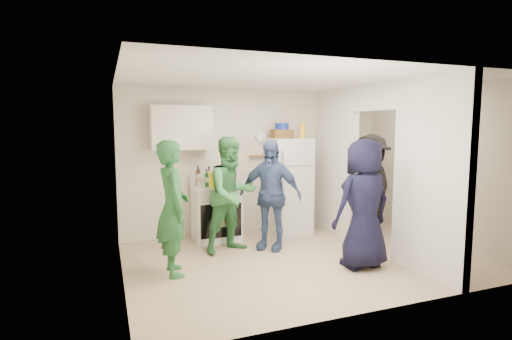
{
  "coord_description": "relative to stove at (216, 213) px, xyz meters",
  "views": [
    {
      "loc": [
        -2.55,
        -4.9,
        1.88
      ],
      "look_at": [
        -0.54,
        0.4,
        1.25
      ],
      "focal_mm": 28.0,
      "sensor_mm": 36.0,
      "label": 1
    }
  ],
  "objects": [
    {
      "name": "bottle_a",
      "position": [
        -0.27,
        0.1,
        0.62
      ],
      "size": [
        0.07,
        0.07,
        0.33
      ],
      "primitive_type": "cylinder",
      "color": "brown",
      "rests_on": "stove"
    },
    {
      "name": "stove",
      "position": [
        0.0,
        0.0,
        0.0
      ],
      "size": [
        0.76,
        0.63,
        0.91
      ],
      "primitive_type": "cube",
      "color": "white",
      "rests_on": "floor"
    },
    {
      "name": "partition_pier_back",
      "position": [
        2.08,
        -0.27,
        0.8
      ],
      "size": [
        0.12,
        1.2,
        2.5
      ],
      "primitive_type": "cube",
      "color": "silver",
      "rests_on": "floor"
    },
    {
      "name": "person_denim",
      "position": [
        0.65,
        -0.75,
        0.38
      ],
      "size": [
        1.0,
        0.96,
        1.67
      ],
      "primitive_type": "imported",
      "rotation": [
        0.0,
        0.0,
        -0.73
      ],
      "color": "#3B4B82",
      "rests_on": "floor"
    },
    {
      "name": "ceiling",
      "position": [
        0.88,
        -1.37,
        2.05
      ],
      "size": [
        4.8,
        4.8,
        0.0
      ],
      "primitive_type": "plane",
      "rotation": [
        3.14,
        0.0,
        0.0
      ],
      "color": "white",
      "rests_on": "wall_back"
    },
    {
      "name": "bottle_e",
      "position": [
        0.09,
        0.18,
        0.61
      ],
      "size": [
        0.06,
        0.06,
        0.32
      ],
      "primitive_type": "cylinder",
      "color": "#A3ABB5",
      "rests_on": "stove"
    },
    {
      "name": "nook_window_frame",
      "position": [
        3.24,
        -1.17,
        1.2
      ],
      "size": [
        0.04,
        0.76,
        0.86
      ],
      "primitive_type": "cube",
      "color": "white",
      "rests_on": "wall_right"
    },
    {
      "name": "bottle_f",
      "position": [
        0.18,
        0.03,
        0.6
      ],
      "size": [
        0.07,
        0.07,
        0.29
      ],
      "primitive_type": "cylinder",
      "color": "#153B1F",
      "rests_on": "stove"
    },
    {
      "name": "bottle_h",
      "position": [
        -0.3,
        -0.1,
        0.6
      ],
      "size": [
        0.07,
        0.07,
        0.29
      ],
      "primitive_type": "cylinder",
      "color": "silver",
      "rests_on": "stove"
    },
    {
      "name": "floor",
      "position": [
        0.88,
        -1.37,
        -0.45
      ],
      "size": [
        4.8,
        4.8,
        0.0
      ],
      "primitive_type": "plane",
      "color": "#C9AF8D",
      "rests_on": "ground"
    },
    {
      "name": "yellow_cup_stack_top",
      "position": [
        1.51,
        -0.13,
        1.34
      ],
      "size": [
        0.09,
        0.09,
        0.25
      ],
      "primitive_type": "cylinder",
      "color": "yellow",
      "rests_on": "fridge"
    },
    {
      "name": "bottle_c",
      "position": [
        -0.07,
        0.15,
        0.61
      ],
      "size": [
        0.08,
        0.08,
        0.3
      ],
      "primitive_type": "cylinder",
      "color": "silver",
      "rests_on": "stove"
    },
    {
      "name": "bottle_g",
      "position": [
        0.28,
        0.14,
        0.61
      ],
      "size": [
        0.08,
        0.08,
        0.32
      ],
      "primitive_type": "cylinder",
      "color": "brown",
      "rests_on": "stove"
    },
    {
      "name": "nook_window",
      "position": [
        3.26,
        -1.17,
        1.2
      ],
      "size": [
        0.03,
        0.7,
        0.8
      ],
      "primitive_type": "cube",
      "color": "black",
      "rests_on": "wall_right"
    },
    {
      "name": "wall_clock",
      "position": [
        0.93,
        0.31,
        1.25
      ],
      "size": [
        0.22,
        0.02,
        0.22
      ],
      "primitive_type": "cylinder",
      "rotation": [
        1.57,
        0.0,
        0.0
      ],
      "color": "white",
      "rests_on": "wall_back"
    },
    {
      "name": "partition_pier_front",
      "position": [
        2.08,
        -2.47,
        0.8
      ],
      "size": [
        0.12,
        1.2,
        2.5
      ],
      "primitive_type": "cube",
      "color": "silver",
      "rests_on": "floor"
    },
    {
      "name": "bottle_d",
      "position": [
        0.0,
        -0.04,
        0.61
      ],
      "size": [
        0.06,
        0.06,
        0.31
      ],
      "primitive_type": "cylinder",
      "color": "#643411",
      "rests_on": "stove"
    },
    {
      "name": "person_green_center",
      "position": [
        0.07,
        -0.66,
        0.41
      ],
      "size": [
        0.99,
        0.86,
        1.72
      ],
      "primitive_type": "imported",
      "rotation": [
        0.0,
        0.0,
        0.28
      ],
      "color": "#3D8B42",
      "rests_on": "floor"
    },
    {
      "name": "yellow_cup_stack_stove",
      "position": [
        -0.12,
        -0.22,
        0.58
      ],
      "size": [
        0.09,
        0.09,
        0.25
      ],
      "primitive_type": "cylinder",
      "color": "#FFF515",
      "rests_on": "stove"
    },
    {
      "name": "red_cup",
      "position": [
        0.22,
        -0.2,
        0.51
      ],
      "size": [
        0.09,
        0.09,
        0.12
      ],
      "primitive_type": "cylinder",
      "color": "red",
      "rests_on": "stove"
    },
    {
      "name": "person_green_left",
      "position": [
        -0.9,
        -1.29,
        0.4
      ],
      "size": [
        0.42,
        0.63,
        1.71
      ],
      "primitive_type": "imported",
      "rotation": [
        0.0,
        0.0,
        1.59
      ],
      "color": "#2C6E3B",
      "rests_on": "floor"
    },
    {
      "name": "blue_bowl",
      "position": [
        1.19,
        0.02,
        1.42
      ],
      "size": [
        0.24,
        0.24,
        0.11
      ],
      "primitive_type": "cylinder",
      "color": "navy",
      "rests_on": "wicker_basket"
    },
    {
      "name": "fridge",
      "position": [
        1.29,
        -0.03,
        0.38
      ],
      "size": [
        0.69,
        0.67,
        1.67
      ],
      "primitive_type": "cube",
      "color": "silver",
      "rests_on": "floor"
    },
    {
      "name": "partition_header",
      "position": [
        2.08,
        -1.37,
        1.85
      ],
      "size": [
        0.12,
        1.0,
        0.4
      ],
      "primitive_type": "cube",
      "color": "silver",
      "rests_on": "partition_pier_back"
    },
    {
      "name": "nook_valance",
      "position": [
        3.22,
        -1.17,
        1.55
      ],
      "size": [
        0.04,
        0.82,
        0.18
      ],
      "primitive_type": "cube",
      "color": "white",
      "rests_on": "wall_right"
    },
    {
      "name": "person_navy",
      "position": [
        1.49,
        -1.94,
        0.4
      ],
      "size": [
        0.87,
        0.6,
        1.71
      ],
      "primitive_type": "imported",
      "rotation": [
        0.0,
        0.0,
        -3.08
      ],
      "color": "black",
      "rests_on": "floor"
    },
    {
      "name": "wall_right",
      "position": [
        3.28,
        -1.37,
        0.8
      ],
      "size": [
        0.0,
        3.4,
        3.4
      ],
      "primitive_type": "plane",
      "rotation": [
        1.57,
        0.0,
        -1.57
      ],
      "color": "silver",
      "rests_on": "floor"
    },
    {
      "name": "wall_back",
      "position": [
        0.88,
        0.33,
        0.8
      ],
      "size": [
        4.8,
        0.0,
        4.8
      ],
      "primitive_type": "plane",
      "rotation": [
        1.57,
        0.0,
        0.0
      ],
      "color": "silver",
      "rests_on": "floor"
    },
    {
      "name": "wall_front",
      "position": [
        0.88,
        -3.07,
        0.8
      ],
      "size": [
        4.8,
        0.0,
        4.8
      ],
      "primitive_type": "plane",
      "rotation": [
        -1.57,
        0.0,
        0.0
      ],
      "color": "silver",
      "rests_on": "floor"
    },
    {
      "name": "bottle_b",
      "position": [
        -0.17,
        -0.08,
        0.6
      ],
      "size": [
        0.06,
        0.06,
        0.29
      ],
      "primitive_type": "cylinder",
      "color": "#194D21",
      "rests_on": "stove"
    },
    {
      "name": "wicker_basket",
      "position": [
        1.19,
        0.02,
        1.29
      ],
      "size": [
        0.35,
        0.25,
        0.15
      ],
      "primitive_type": "cube",
      "color": "brown",
      "rests_on": "fridge"
    },
    {
      "name": "person_nook",
      "position": [
        2.4,
        -0.86,
        0.42
      ],
      "size": [
        0.98,
        1.28,
        1.74
      ],
      "primitive_type": "imported",
      "rotation": [
        0.0,
        0.0,
        -1.9
      ],
      "color": "black",
      "rests_on": "floor"
    },
    {
      "name": "spice_shelf",
      "position": [
        0.88,
        0.28,
        0.9
      ],
      "size": [
        0.35,
        0.08,
        0.03
      ],
      "primitive_type": "cube",
      "color": "olive",
      "rests_on": "wall_back"
    },
    {
      "name": "wall_left",
      "position": [
        -1.52,
        -1.37,
        0.8
      ],
      "size": [
        0.0,
        3.4,
        3.4
      ],
      "primitive_type": "plane",
      "rotation": [
        1.57,
        0.0,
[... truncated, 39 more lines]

